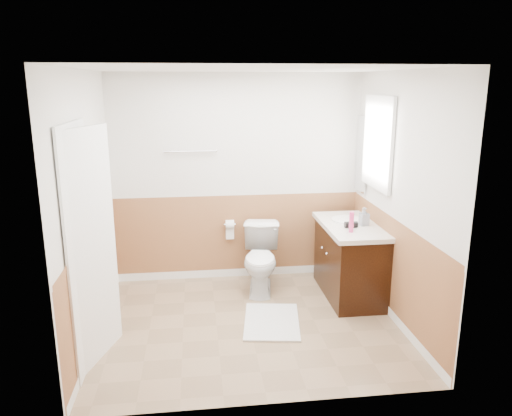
{
  "coord_description": "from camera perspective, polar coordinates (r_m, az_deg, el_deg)",
  "views": [
    {
      "loc": [
        -0.5,
        -4.53,
        2.39
      ],
      "look_at": [
        0.1,
        0.25,
        1.15
      ],
      "focal_mm": 34.53,
      "sensor_mm": 36.0,
      "label": 1
    }
  ],
  "objects": [
    {
      "name": "floor",
      "position": [
        5.14,
        -0.78,
        -13.25
      ],
      "size": [
        3.0,
        3.0,
        0.0
      ],
      "primitive_type": "plane",
      "color": "#8C7051",
      "rests_on": "ground"
    },
    {
      "name": "ceiling",
      "position": [
        4.56,
        -0.89,
        15.82
      ],
      "size": [
        3.0,
        3.0,
        0.0
      ],
      "primitive_type": "plane",
      "rotation": [
        3.14,
        0.0,
        0.0
      ],
      "color": "white",
      "rests_on": "floor"
    },
    {
      "name": "wall_back",
      "position": [
        5.96,
        -2.21,
        3.39
      ],
      "size": [
        3.0,
        0.0,
        3.0
      ],
      "primitive_type": "plane",
      "rotation": [
        1.57,
        0.0,
        0.0
      ],
      "color": "silver",
      "rests_on": "floor"
    },
    {
      "name": "wall_front",
      "position": [
        3.46,
        1.54,
        -4.78
      ],
      "size": [
        3.0,
        0.0,
        3.0
      ],
      "primitive_type": "plane",
      "rotation": [
        -1.57,
        0.0,
        0.0
      ],
      "color": "silver",
      "rests_on": "floor"
    },
    {
      "name": "wall_left",
      "position": [
        4.78,
        -19.02,
        -0.17
      ],
      "size": [
        0.0,
        3.0,
        3.0
      ],
      "primitive_type": "plane",
      "rotation": [
        1.57,
        0.0,
        1.57
      ],
      "color": "silver",
      "rests_on": "floor"
    },
    {
      "name": "wall_right",
      "position": [
        5.08,
        16.24,
        0.88
      ],
      "size": [
        0.0,
        3.0,
        3.0
      ],
      "primitive_type": "plane",
      "rotation": [
        1.57,
        0.0,
        -1.57
      ],
      "color": "silver",
      "rests_on": "floor"
    },
    {
      "name": "wainscot_back",
      "position": [
        6.14,
        -2.13,
        -3.52
      ],
      "size": [
        3.0,
        0.0,
        3.0
      ],
      "primitive_type": "plane",
      "rotation": [
        1.57,
        0.0,
        0.0
      ],
      "color": "#9E693F",
      "rests_on": "floor"
    },
    {
      "name": "wainscot_front",
      "position": [
        3.78,
        1.44,
        -15.52
      ],
      "size": [
        3.0,
        0.0,
        3.0
      ],
      "primitive_type": "plane",
      "rotation": [
        -1.57,
        0.0,
        0.0
      ],
      "color": "#9E693F",
      "rests_on": "floor"
    },
    {
      "name": "wainscot_left",
      "position": [
        5.01,
        -18.18,
        -8.5
      ],
      "size": [
        0.0,
        2.6,
        2.6
      ],
      "primitive_type": "plane",
      "rotation": [
        1.57,
        0.0,
        1.57
      ],
      "color": "#9E693F",
      "rests_on": "floor"
    },
    {
      "name": "wainscot_right",
      "position": [
        5.29,
        15.55,
        -7.04
      ],
      "size": [
        0.0,
        2.6,
        2.6
      ],
      "primitive_type": "plane",
      "rotation": [
        1.57,
        0.0,
        -1.57
      ],
      "color": "#9E693F",
      "rests_on": "floor"
    },
    {
      "name": "toilet",
      "position": [
        5.77,
        0.58,
        -5.95
      ],
      "size": [
        0.53,
        0.8,
        0.76
      ],
      "primitive_type": "imported",
      "rotation": [
        0.0,
        0.0,
        -0.15
      ],
      "color": "white",
      "rests_on": "floor"
    },
    {
      "name": "bath_mat",
      "position": [
        5.17,
        1.83,
        -13.01
      ],
      "size": [
        0.66,
        0.87,
        0.02
      ],
      "primitive_type": "cube",
      "rotation": [
        0.0,
        0.0,
        -0.15
      ],
      "color": "silver",
      "rests_on": "floor"
    },
    {
      "name": "vanity_cabinet",
      "position": [
        5.73,
        10.79,
        -6.17
      ],
      "size": [
        0.55,
        1.1,
        0.8
      ],
      "primitive_type": "cube",
      "color": "black",
      "rests_on": "floor"
    },
    {
      "name": "vanity_knob_left",
      "position": [
        5.5,
        8.19,
        -5.26
      ],
      "size": [
        0.03,
        0.03,
        0.03
      ],
      "primitive_type": "sphere",
      "color": "white",
      "rests_on": "vanity_cabinet"
    },
    {
      "name": "vanity_knob_right",
      "position": [
        5.68,
        7.67,
        -4.59
      ],
      "size": [
        0.03,
        0.03,
        0.03
      ],
      "primitive_type": "sphere",
      "color": "silver",
      "rests_on": "vanity_cabinet"
    },
    {
      "name": "countertop",
      "position": [
        5.59,
        10.9,
        -2.09
      ],
      "size": [
        0.6,
        1.15,
        0.05
      ],
      "primitive_type": "cube",
      "color": "white",
      "rests_on": "vanity_cabinet"
    },
    {
      "name": "sink_basin",
      "position": [
        5.72,
        10.55,
        -1.33
      ],
      "size": [
        0.36,
        0.36,
        0.02
      ],
      "primitive_type": "cylinder",
      "color": "white",
      "rests_on": "countertop"
    },
    {
      "name": "faucet",
      "position": [
        5.76,
        12.29,
        -0.69
      ],
      "size": [
        0.02,
        0.02,
        0.14
      ],
      "primitive_type": "cylinder",
      "color": "silver",
      "rests_on": "countertop"
    },
    {
      "name": "lotion_bottle",
      "position": [
        5.26,
        10.99,
        -1.61
      ],
      "size": [
        0.05,
        0.05,
        0.22
      ],
      "primitive_type": "cylinder",
      "color": "#E03A7C",
      "rests_on": "countertop"
    },
    {
      "name": "soap_dispenser",
      "position": [
        5.54,
        12.43,
        -0.97
      ],
      "size": [
        0.1,
        0.1,
        0.2
      ],
      "primitive_type": "imported",
      "rotation": [
        0.0,
        0.0,
        0.13
      ],
      "color": "gray",
      "rests_on": "countertop"
    },
    {
      "name": "hair_dryer_body",
      "position": [
        5.44,
        10.95,
        -1.9
      ],
      "size": [
        0.14,
        0.07,
        0.07
      ],
      "primitive_type": "cylinder",
      "rotation": [
        0.0,
        1.57,
        0.0
      ],
      "color": "black",
      "rests_on": "countertop"
    },
    {
      "name": "hair_dryer_handle",
      "position": [
        5.47,
        10.53,
        -2.11
      ],
      "size": [
        0.03,
        0.03,
        0.07
      ],
      "primitive_type": "cylinder",
      "color": "black",
      "rests_on": "countertop"
    },
    {
      "name": "mirror_panel",
      "position": [
        6.02,
        12.14,
        6.09
      ],
      "size": [
        0.02,
        0.35,
        0.9
      ],
      "primitive_type": "cube",
      "color": "silver",
      "rests_on": "wall_right"
    },
    {
      "name": "window_frame",
      "position": [
        5.52,
        13.93,
        7.36
      ],
      "size": [
        0.04,
        0.8,
        1.0
      ],
      "primitive_type": "cube",
      "color": "white",
      "rests_on": "wall_right"
    },
    {
      "name": "window_glass",
      "position": [
        5.53,
        14.08,
        7.35
      ],
      "size": [
        0.01,
        0.7,
        0.9
      ],
      "primitive_type": "cube",
      "color": "white",
      "rests_on": "wall_right"
    },
    {
      "name": "door",
      "position": [
        4.4,
        -18.65,
        -4.5
      ],
      "size": [
        0.29,
        0.78,
        2.04
      ],
      "primitive_type": "cube",
      "rotation": [
        0.0,
        0.0,
        -0.31
      ],
      "color": "white",
      "rests_on": "wall_left"
    },
    {
      "name": "door_frame",
      "position": [
        4.41,
        -19.63,
        -4.39
      ],
      "size": [
        0.02,
        0.92,
        2.1
      ],
      "primitive_type": "cube",
      "color": "white",
      "rests_on": "wall_left"
    },
    {
      "name": "door_knob",
      "position": [
        4.71,
        -17.1,
        -4.01
      ],
      "size": [
        0.06,
        0.06,
        0.06
      ],
      "primitive_type": "sphere",
      "color": "silver",
      "rests_on": "door"
    },
    {
      "name": "towel_bar",
      "position": [
        5.83,
        -7.62,
        6.52
      ],
      "size": [
        0.62,
        0.02,
        0.02
      ],
      "primitive_type": "cylinder",
      "rotation": [
        0.0,
        1.57,
        0.0
      ],
      "color": "silver",
      "rests_on": "wall_back"
    },
    {
      "name": "tp_holder_bar",
      "position": [
        6.01,
        -3.05,
        -1.91
      ],
      "size": [
        0.14,
        0.02,
        0.02
      ],
      "primitive_type": "cylinder",
      "rotation": [
        0.0,
        1.57,
        0.0
      ],
      "color": "silver",
      "rests_on": "wall_back"
    },
    {
      "name": "tp_roll",
      "position": [
        6.01,
        -3.05,
        -1.91
      ],
      "size": [
        0.1,
        0.11,
        0.11
      ],
      "primitive_type": "cylinder",
      "rotation": [
        0.0,
        1.57,
        0.0
      ],
      "color": "white",
      "rests_on": "tp_holder_bar"
    },
    {
      "name": "tp_sheet",
      "position": [
        6.04,
        -3.03,
        -2.91
      ],
      "size": [
        0.1,
        0.01,
        0.16
      ],
      "primitive_type": "cube",
      "color": "white",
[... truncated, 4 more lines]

